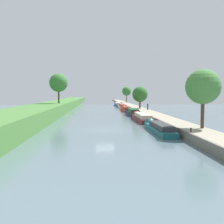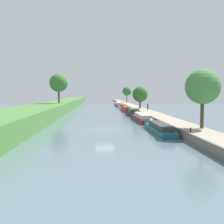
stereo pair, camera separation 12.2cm
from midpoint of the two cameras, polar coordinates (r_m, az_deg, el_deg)
ground_plane at (r=36.92m, az=-1.45°, el=-3.80°), size 160.00×160.00×0.00m
left_grassy_bank at (r=38.52m, az=-20.32°, el=-1.92°), size 7.95×260.00×2.42m
right_towpath at (r=38.50m, az=13.90°, el=-2.91°), size 3.41×260.00×0.92m
stone_quay at (r=38.00m, az=11.26°, el=-2.92°), size 0.25×260.00×0.97m
narrowboat_teal at (r=36.00m, az=9.67°, el=-3.26°), size 1.84×12.03×1.77m
narrowboat_maroon at (r=49.86m, az=6.18°, el=-1.14°), size 2.10×13.54×2.01m
narrowboat_navy at (r=61.80m, az=4.34°, el=-0.11°), size 2.11×10.51×2.22m
narrowboat_red at (r=75.46m, az=2.97°, el=0.57°), size 2.04×13.67×1.94m
narrowboat_cream at (r=90.49m, az=2.15°, el=1.18°), size 1.85×14.75×1.82m
narrowboat_blue at (r=106.22m, az=1.24°, el=1.61°), size 1.98×13.10×1.97m
tree_rightbank_near at (r=33.26m, az=18.42°, el=4.96°), size 4.02×4.02×6.81m
tree_rightbank_midnear at (r=74.06m, az=5.90°, el=3.66°), size 4.13×4.13×5.77m
tree_rightbank_midfar at (r=116.28m, az=3.14°, el=4.32°), size 3.78×3.78×6.65m
tree_leftbank_downstream at (r=68.68m, az=-10.97°, el=5.97°), size 4.49×4.49×7.30m
person_walking at (r=66.33m, az=7.50°, el=1.19°), size 0.34×0.34×1.66m
mooring_bollard_near at (r=29.92m, az=16.09°, el=-3.59°), size 0.16×0.16×0.45m
mooring_bollard_far at (r=111.80m, az=2.03°, el=2.02°), size 0.16×0.16×0.45m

